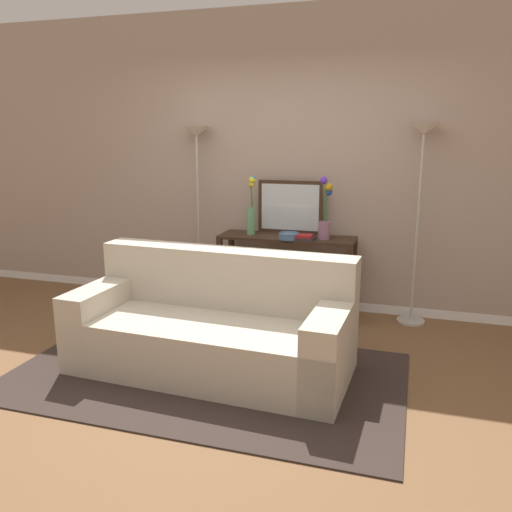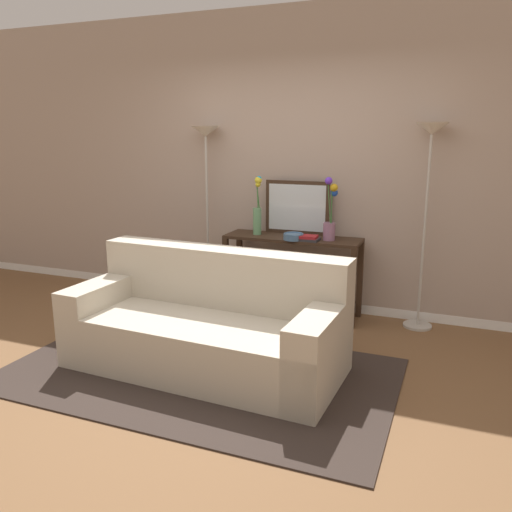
# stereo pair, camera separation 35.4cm
# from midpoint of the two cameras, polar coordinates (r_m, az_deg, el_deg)

# --- Properties ---
(ground_plane) EXTENTS (16.00, 16.00, 0.02)m
(ground_plane) POSITION_cam_midpoint_polar(r_m,az_deg,el_deg) (3.94, -7.16, -13.53)
(ground_plane) COLOR brown
(back_wall) EXTENTS (12.00, 0.15, 2.94)m
(back_wall) POSITION_cam_midpoint_polar(r_m,az_deg,el_deg) (5.33, 0.92, 10.13)
(back_wall) COLOR white
(back_wall) RESTS_ON ground
(area_rug) EXTENTS (2.88, 1.66, 0.01)m
(area_rug) POSITION_cam_midpoint_polar(r_m,az_deg,el_deg) (4.01, -8.10, -12.84)
(area_rug) COLOR #332823
(area_rug) RESTS_ON ground
(couch) EXTENTS (2.11, 0.99, 0.88)m
(couch) POSITION_cam_midpoint_polar(r_m,az_deg,el_deg) (4.02, -7.23, -7.97)
(couch) COLOR #BCB29E
(couch) RESTS_ON ground
(console_table) EXTENTS (1.32, 0.39, 0.78)m
(console_table) POSITION_cam_midpoint_polar(r_m,az_deg,el_deg) (5.11, 1.38, -0.45)
(console_table) COLOR #382619
(console_table) RESTS_ON ground
(floor_lamp_left) EXTENTS (0.28, 0.28, 1.83)m
(floor_lamp_left) POSITION_cam_midpoint_polar(r_m,az_deg,el_deg) (5.40, -8.34, 9.70)
(floor_lamp_left) COLOR #B7B2A8
(floor_lamp_left) RESTS_ON ground
(floor_lamp_right) EXTENTS (0.28, 0.28, 1.85)m
(floor_lamp_right) POSITION_cam_midpoint_polar(r_m,az_deg,el_deg) (4.89, 15.64, 9.19)
(floor_lamp_right) COLOR #B7B2A8
(floor_lamp_right) RESTS_ON ground
(wall_mirror) EXTENTS (0.65, 0.02, 0.52)m
(wall_mirror) POSITION_cam_midpoint_polar(r_m,az_deg,el_deg) (5.17, 1.78, 5.34)
(wall_mirror) COLOR #382619
(wall_mirror) RESTS_ON console_table
(vase_tall_flowers) EXTENTS (0.10, 0.10, 0.57)m
(vase_tall_flowers) POSITION_cam_midpoint_polar(r_m,az_deg,el_deg) (5.11, -2.52, 4.98)
(vase_tall_flowers) COLOR #669E6B
(vase_tall_flowers) RESTS_ON console_table
(vase_short_flowers) EXTENTS (0.13, 0.13, 0.59)m
(vase_short_flowers) POSITION_cam_midpoint_polar(r_m,az_deg,el_deg) (4.91, 5.49, 4.39)
(vase_short_flowers) COLOR gray
(vase_short_flowers) RESTS_ON console_table
(fruit_bowl) EXTENTS (0.19, 0.19, 0.06)m
(fruit_bowl) POSITION_cam_midpoint_polar(r_m,az_deg,el_deg) (4.92, 1.55, 2.20)
(fruit_bowl) COLOR #4C7093
(fruit_bowl) RESTS_ON console_table
(book_stack) EXTENTS (0.18, 0.16, 0.05)m
(book_stack) POSITION_cam_midpoint_polar(r_m,az_deg,el_deg) (4.89, 3.29, 2.02)
(book_stack) COLOR #2D2D33
(book_stack) RESTS_ON console_table
(book_row_under_console) EXTENTS (0.29, 0.18, 0.13)m
(book_row_under_console) POSITION_cam_midpoint_polar(r_m,az_deg,el_deg) (5.36, -2.75, -5.26)
(book_row_under_console) COLOR #B77F33
(book_row_under_console) RESTS_ON ground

